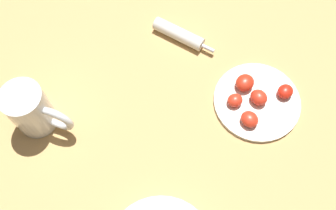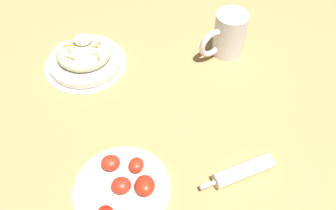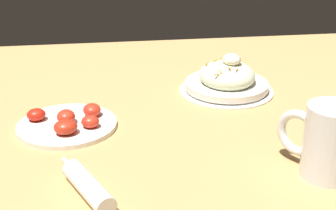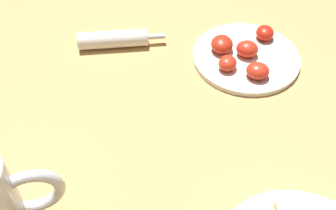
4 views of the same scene
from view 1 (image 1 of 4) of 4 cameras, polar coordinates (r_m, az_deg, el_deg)
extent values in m
plane|color=tan|center=(0.88, -1.24, -4.36)|extent=(1.43, 1.43, 0.00)
cylinder|color=white|center=(0.89, -20.41, -0.60)|extent=(0.09, 0.09, 0.13)
cylinder|color=orange|center=(0.91, -19.85, -1.33)|extent=(0.08, 0.08, 0.07)
cylinder|color=white|center=(0.88, -20.68, -0.26)|extent=(0.08, 0.08, 0.01)
torus|color=white|center=(0.87, -16.85, -2.03)|extent=(0.08, 0.06, 0.09)
cylinder|color=white|center=(1.00, 1.60, 10.84)|extent=(0.14, 0.09, 0.03)
cylinder|color=silver|center=(0.98, 6.13, 8.64)|extent=(0.04, 0.02, 0.01)
cylinder|color=white|center=(0.93, 13.45, 0.55)|extent=(0.21, 0.21, 0.01)
ellipsoid|color=red|center=(0.93, 11.69, 3.38)|extent=(0.05, 0.06, 0.03)
ellipsoid|color=red|center=(0.92, 13.74, 1.14)|extent=(0.04, 0.04, 0.03)
ellipsoid|color=red|center=(0.89, 12.38, -2.13)|extent=(0.05, 0.05, 0.03)
ellipsoid|color=red|center=(0.94, 17.53, 1.99)|extent=(0.04, 0.05, 0.03)
ellipsoid|color=red|center=(0.90, 10.22, 0.73)|extent=(0.04, 0.04, 0.03)
camera|label=2|loc=(0.80, 45.85, 43.16)|focal=36.23mm
camera|label=3|loc=(1.24, -25.25, 43.52)|focal=51.04mm
camera|label=4|loc=(0.40, -45.94, -18.94)|focal=43.27mm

